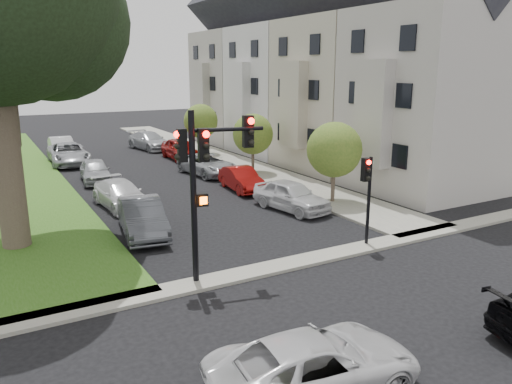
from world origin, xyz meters
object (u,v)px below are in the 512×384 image
small_tree_b (253,134)px  traffic_signal_main (205,166)px  car_parked_7 (95,171)px  car_parked_9 (62,147)px  small_tree_c (201,121)px  car_parked_3 (180,149)px  car_cross_near (315,364)px  car_parked_5 (142,217)px  car_parked_6 (121,195)px  traffic_signal_secondary (367,185)px  car_parked_4 (150,141)px  car_parked_1 (242,179)px  car_parked_0 (291,196)px  small_tree_a (334,150)px  car_parked_8 (69,154)px  car_parked_2 (208,165)px

small_tree_b → traffic_signal_main: traffic_signal_main is taller
car_parked_7 → car_parked_9: bearing=98.1°
small_tree_c → car_parked_7: bearing=-148.0°
small_tree_c → car_parked_3: small_tree_c is taller
traffic_signal_main → car_cross_near: traffic_signal_main is taller
car_parked_5 → car_parked_6: (0.32, 4.71, -0.10)m
small_tree_c → car_parked_3: 3.12m
car_parked_5 → car_cross_near: bearing=-80.8°
small_tree_b → car_cross_near: 23.04m
traffic_signal_secondary → car_parked_3: bearing=88.2°
traffic_signal_secondary → car_parked_4: 27.67m
car_cross_near → car_parked_4: (7.14, 34.04, 0.09)m
car_cross_near → car_parked_1: bearing=-17.4°
car_parked_4 → car_parked_7: car_parked_4 is taller
car_cross_near → car_parked_7: (0.31, 23.26, 0.05)m
car_parked_4 → car_parked_6: bearing=-122.4°
small_tree_b → car_parked_0: 9.11m
traffic_signal_secondary → car_parked_5: traffic_signal_secondary is taller
car_parked_1 → small_tree_a: bearing=-55.1°
small_tree_a → car_parked_1: bearing=120.1°
car_parked_0 → small_tree_a: bearing=-9.4°
car_cross_near → car_parked_4: 34.78m
small_tree_c → car_parked_6: 15.98m
small_tree_a → car_parked_8: size_ratio=0.76×
car_parked_3 → car_parked_5: bearing=-115.0°
small_tree_a → small_tree_c: small_tree_a is taller
car_parked_2 → car_parked_6: (-7.02, -5.13, -0.02)m
car_parked_3 → car_parked_9: size_ratio=1.01×
car_parked_8 → car_parked_9: bearing=90.9°
small_tree_a → car_parked_6: 10.97m
small_tree_b → car_parked_1: (-2.79, -3.70, -1.98)m
car_parked_6 → car_parked_8: 13.44m
car_parked_3 → car_parked_0: bearing=-90.4°
car_parked_0 → car_parked_3: car_parked_3 is taller
car_parked_3 → car_parked_4: bearing=96.5°
traffic_signal_main → car_parked_9: traffic_signal_main is taller
traffic_signal_secondary → car_parked_1: 10.74m
car_parked_8 → car_parked_7: bearing=-84.4°
car_parked_9 → small_tree_c: bearing=-23.7°
car_parked_1 → car_parked_3: (0.57, 11.19, 0.14)m
car_parked_4 → car_parked_8: (-7.25, -3.84, 0.03)m
small_tree_c → car_cross_near: bearing=-108.7°
car_parked_1 → car_parked_2: size_ratio=0.82×
car_parked_7 → car_parked_8: 6.95m
car_parked_6 → car_parked_9: size_ratio=0.98×
traffic_signal_secondary → car_parked_6: traffic_signal_secondary is taller
car_parked_2 → car_parked_8: bearing=124.2°
small_tree_c → traffic_signal_main: bearing=-112.7°
small_tree_a → car_parked_7: 14.81m
car_parked_5 → car_parked_9: bearing=98.3°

